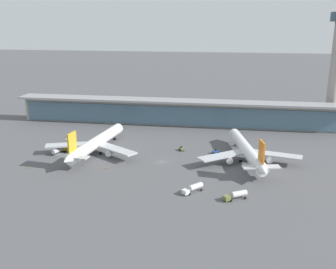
# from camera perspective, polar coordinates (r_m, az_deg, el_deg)

# --- Properties ---
(ground_plane) EXTENTS (1200.00, 1200.00, 0.00)m
(ground_plane) POSITION_cam_1_polar(r_m,az_deg,el_deg) (170.21, -0.95, -4.01)
(ground_plane) COLOR #515154
(airliner_left_stand) EXTENTS (45.02, 58.95, 15.70)m
(airliner_left_stand) POSITION_cam_1_polar(r_m,az_deg,el_deg) (182.75, -10.52, -1.20)
(airliner_left_stand) COLOR white
(airliner_left_stand) RESTS_ON ground
(airliner_centre_stand) EXTENTS (44.35, 58.50, 15.70)m
(airliner_centre_stand) POSITION_cam_1_polar(r_m,az_deg,el_deg) (172.65, 11.49, -2.31)
(airliner_centre_stand) COLOR white
(airliner_centre_stand) RESTS_ON ground
(service_truck_near_nose_blue) EXTENTS (3.31, 3.07, 2.05)m
(service_truck_near_nose_blue) POSITION_cam_1_polar(r_m,az_deg,el_deg) (181.48, 6.98, -2.52)
(service_truck_near_nose_blue) COLOR #234C9E
(service_truck_near_nose_blue) RESTS_ON ground
(service_truck_under_wing_yellow) EXTENTS (4.52, 8.89, 2.95)m
(service_truck_under_wing_yellow) POSITION_cam_1_polar(r_m,az_deg,el_deg) (186.51, -15.71, -2.24)
(service_truck_under_wing_yellow) COLOR yellow
(service_truck_under_wing_yellow) RESTS_ON ground
(service_truck_mid_apron_olive) EXTENTS (2.87, 3.33, 2.05)m
(service_truck_mid_apron_olive) POSITION_cam_1_polar(r_m,az_deg,el_deg) (184.17, 2.00, -2.12)
(service_truck_mid_apron_olive) COLOR olive
(service_truck_mid_apron_olive) RESTS_ON ground
(service_truck_by_tail_white) EXTENTS (7.43, 7.89, 2.95)m
(service_truck_by_tail_white) POSITION_cam_1_polar(r_m,az_deg,el_deg) (141.00, 3.74, -7.79)
(service_truck_by_tail_white) COLOR silver
(service_truck_by_tail_white) RESTS_ON ground
(service_truck_on_taxiway_olive) EXTENTS (8.54, 6.34, 2.95)m
(service_truck_on_taxiway_olive) POSITION_cam_1_polar(r_m,az_deg,el_deg) (137.46, 9.99, -8.69)
(service_truck_on_taxiway_olive) COLOR olive
(service_truck_on_taxiway_olive) RESTS_ON ground
(service_truck_at_far_stand_olive) EXTENTS (7.64, 4.04, 3.10)m
(service_truck_at_far_stand_olive) POSITION_cam_1_polar(r_m,az_deg,el_deg) (197.16, -13.92, -1.09)
(service_truck_at_far_stand_olive) COLOR olive
(service_truck_at_far_stand_olive) RESTS_ON ground
(terminal_building) EXTENTS (193.37, 12.80, 15.20)m
(terminal_building) POSITION_cam_1_polar(r_m,az_deg,el_deg) (227.18, 1.79, 3.32)
(terminal_building) COLOR #9E998E
(terminal_building) RESTS_ON ground
(safety_cone_alpha) EXTENTS (0.62, 0.62, 0.70)m
(safety_cone_alpha) POSITION_cam_1_polar(r_m,az_deg,el_deg) (173.66, -17.07, -4.23)
(safety_cone_alpha) COLOR orange
(safety_cone_alpha) RESTS_ON ground
(safety_cone_bravo) EXTENTS (0.62, 0.62, 0.70)m
(safety_cone_bravo) POSITION_cam_1_polar(r_m,az_deg,el_deg) (164.94, -8.94, -4.79)
(safety_cone_bravo) COLOR orange
(safety_cone_bravo) RESTS_ON ground
(safety_cone_charlie) EXTENTS (0.62, 0.62, 0.70)m
(safety_cone_charlie) POSITION_cam_1_polar(r_m,az_deg,el_deg) (164.16, -9.16, -4.90)
(safety_cone_charlie) COLOR orange
(safety_cone_charlie) RESTS_ON ground
(safety_cone_delta) EXTENTS (0.62, 0.62, 0.70)m
(safety_cone_delta) POSITION_cam_1_polar(r_m,az_deg,el_deg) (173.12, -19.68, -4.55)
(safety_cone_delta) COLOR orange
(safety_cone_delta) RESTS_ON ground
(safety_cone_echo) EXTENTS (0.62, 0.62, 0.70)m
(safety_cone_echo) POSITION_cam_1_polar(r_m,az_deg,el_deg) (169.20, -12.21, -4.41)
(safety_cone_echo) COLOR orange
(safety_cone_echo) RESTS_ON ground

